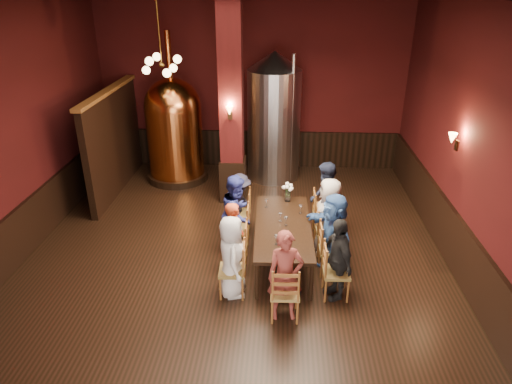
# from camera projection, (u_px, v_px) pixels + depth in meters

# --- Properties ---
(room) EXTENTS (10.00, 10.02, 4.50)m
(room) POSITION_uv_depth(u_px,v_px,m) (231.00, 149.00, 7.45)
(room) COLOR black
(room) RESTS_ON ground
(wainscot_right) EXTENTS (0.08, 9.90, 1.00)m
(wainscot_right) POSITION_uv_depth(u_px,v_px,m) (458.00, 248.00, 7.98)
(wainscot_right) COLOR black
(wainscot_right) RESTS_ON ground
(wainscot_back) EXTENTS (7.90, 0.08, 1.00)m
(wainscot_back) POSITION_uv_depth(u_px,v_px,m) (252.00, 148.00, 12.68)
(wainscot_back) COLOR black
(wainscot_back) RESTS_ON ground
(wainscot_left) EXTENTS (0.08, 9.90, 1.00)m
(wainscot_left) POSITION_uv_depth(u_px,v_px,m) (20.00, 235.00, 8.40)
(wainscot_left) COLOR black
(wainscot_left) RESTS_ON ground
(column) EXTENTS (0.58, 0.58, 4.50)m
(column) POSITION_uv_depth(u_px,v_px,m) (231.00, 106.00, 10.00)
(column) COLOR #420E0E
(column) RESTS_ON ground
(partition) EXTENTS (0.22, 3.50, 2.40)m
(partition) POSITION_uv_depth(u_px,v_px,m) (114.00, 143.00, 10.96)
(partition) COLOR black
(partition) RESTS_ON ground
(pendant_cluster) EXTENTS (0.90, 0.90, 1.70)m
(pendant_cluster) POSITION_uv_depth(u_px,v_px,m) (162.00, 65.00, 9.80)
(pendant_cluster) COLOR #A57226
(pendant_cluster) RESTS_ON room
(sconce_wall) EXTENTS (0.20, 0.20, 0.36)m
(sconce_wall) POSITION_uv_depth(u_px,v_px,m) (457.00, 141.00, 7.99)
(sconce_wall) COLOR black
(sconce_wall) RESTS_ON room
(sconce_column) EXTENTS (0.20, 0.20, 0.36)m
(sconce_column) POSITION_uv_depth(u_px,v_px,m) (230.00, 112.00, 9.75)
(sconce_column) COLOR black
(sconce_column) RESTS_ON column
(dining_table) EXTENTS (1.06, 2.43, 0.75)m
(dining_table) POSITION_uv_depth(u_px,v_px,m) (283.00, 228.00, 8.24)
(dining_table) COLOR black
(dining_table) RESTS_ON ground
(chair_0) EXTENTS (0.47, 0.47, 0.92)m
(chair_0) POSITION_uv_depth(u_px,v_px,m) (232.00, 270.00, 7.45)
(chair_0) COLOR brown
(chair_0) RESTS_ON ground
(person_0) EXTENTS (0.58, 0.77, 1.43)m
(person_0) POSITION_uv_depth(u_px,v_px,m) (232.00, 257.00, 7.34)
(person_0) COLOR silver
(person_0) RESTS_ON ground
(chair_1) EXTENTS (0.47, 0.47, 0.92)m
(chair_1) POSITION_uv_depth(u_px,v_px,m) (235.00, 248.00, 8.06)
(chair_1) COLOR brown
(chair_1) RESTS_ON ground
(person_1) EXTENTS (0.35, 0.51, 1.35)m
(person_1) POSITION_uv_depth(u_px,v_px,m) (235.00, 238.00, 7.97)
(person_1) COLOR #CE4423
(person_1) RESTS_ON ground
(chair_2) EXTENTS (0.47, 0.47, 0.92)m
(chair_2) POSITION_uv_depth(u_px,v_px,m) (238.00, 229.00, 8.66)
(chair_2) COLOR brown
(chair_2) RESTS_ON ground
(person_2) EXTENTS (0.57, 0.83, 1.56)m
(person_2) POSITION_uv_depth(u_px,v_px,m) (237.00, 214.00, 8.52)
(person_2) COLOR navy
(person_2) RESTS_ON ground
(chair_3) EXTENTS (0.47, 0.47, 0.92)m
(chair_3) POSITION_uv_depth(u_px,v_px,m) (240.00, 213.00, 9.26)
(chair_3) COLOR brown
(chair_3) RESTS_ON ground
(person_3) EXTENTS (0.69, 0.94, 1.31)m
(person_3) POSITION_uv_depth(u_px,v_px,m) (240.00, 205.00, 9.18)
(person_3) COLOR black
(person_3) RESTS_ON ground
(chair_4) EXTENTS (0.47, 0.47, 0.92)m
(chair_4) POSITION_uv_depth(u_px,v_px,m) (336.00, 272.00, 7.40)
(chair_4) COLOR brown
(chair_4) RESTS_ON ground
(person_4) EXTENTS (0.61, 0.91, 1.43)m
(person_4) POSITION_uv_depth(u_px,v_px,m) (338.00, 259.00, 7.29)
(person_4) COLOR black
(person_4) RESTS_ON ground
(chair_5) EXTENTS (0.47, 0.47, 0.92)m
(chair_5) POSITION_uv_depth(u_px,v_px,m) (331.00, 250.00, 8.01)
(chair_5) COLOR brown
(chair_5) RESTS_ON ground
(person_5) EXTENTS (0.92, 1.49, 1.54)m
(person_5) POSITION_uv_depth(u_px,v_px,m) (333.00, 235.00, 7.88)
(person_5) COLOR #365FA4
(person_5) RESTS_ON ground
(chair_6) EXTENTS (0.47, 0.47, 0.92)m
(chair_6) POSITION_uv_depth(u_px,v_px,m) (327.00, 231.00, 8.61)
(chair_6) COLOR brown
(chair_6) RESTS_ON ground
(person_6) EXTENTS (0.50, 0.76, 1.52)m
(person_6) POSITION_uv_depth(u_px,v_px,m) (328.00, 217.00, 8.48)
(person_6) COLOR beige
(person_6) RESTS_ON ground
(chair_7) EXTENTS (0.47, 0.47, 0.92)m
(chair_7) POSITION_uv_depth(u_px,v_px,m) (324.00, 214.00, 9.21)
(chair_7) COLOR brown
(chair_7) RESTS_ON ground
(person_7) EXTENTS (0.45, 0.79, 1.56)m
(person_7) POSITION_uv_depth(u_px,v_px,m) (325.00, 200.00, 9.08)
(person_7) COLOR #1B2137
(person_7) RESTS_ON ground
(chair_8) EXTENTS (0.47, 0.47, 0.92)m
(chair_8) POSITION_uv_depth(u_px,v_px,m) (285.00, 292.00, 6.93)
(chair_8) COLOR brown
(chair_8) RESTS_ON ground
(person_8) EXTENTS (0.59, 0.43, 1.49)m
(person_8) POSITION_uv_depth(u_px,v_px,m) (285.00, 276.00, 6.81)
(person_8) COLOR maroon
(person_8) RESTS_ON ground
(copper_kettle) EXTENTS (1.66, 1.66, 3.71)m
(copper_kettle) POSITION_uv_depth(u_px,v_px,m) (174.00, 129.00, 11.48)
(copper_kettle) COLOR black
(copper_kettle) RESTS_ON ground
(steel_vessel) EXTENTS (1.44, 1.44, 3.23)m
(steel_vessel) POSITION_uv_depth(u_px,v_px,m) (274.00, 117.00, 11.48)
(steel_vessel) COLOR #B2B2B7
(steel_vessel) RESTS_ON ground
(rose_vase) EXTENTS (0.23, 0.23, 0.39)m
(rose_vase) POSITION_uv_depth(u_px,v_px,m) (288.00, 189.00, 9.00)
(rose_vase) COLOR white
(rose_vase) RESTS_ON dining_table
(wine_glass_0) EXTENTS (0.07, 0.07, 0.17)m
(wine_glass_0) POSITION_uv_depth(u_px,v_px,m) (301.00, 209.00, 8.60)
(wine_glass_0) COLOR white
(wine_glass_0) RESTS_ON dining_table
(wine_glass_1) EXTENTS (0.07, 0.07, 0.17)m
(wine_glass_1) POSITION_uv_depth(u_px,v_px,m) (286.00, 221.00, 8.17)
(wine_glass_1) COLOR white
(wine_glass_1) RESTS_ON dining_table
(wine_glass_2) EXTENTS (0.07, 0.07, 0.17)m
(wine_glass_2) POSITION_uv_depth(u_px,v_px,m) (276.00, 240.00, 7.59)
(wine_glass_2) COLOR white
(wine_glass_2) RESTS_ON dining_table
(wine_glass_3) EXTENTS (0.07, 0.07, 0.17)m
(wine_glass_3) POSITION_uv_depth(u_px,v_px,m) (285.00, 236.00, 7.71)
(wine_glass_3) COLOR white
(wine_glass_3) RESTS_ON dining_table
(wine_glass_4) EXTENTS (0.07, 0.07, 0.17)m
(wine_glass_4) POSITION_uv_depth(u_px,v_px,m) (280.00, 217.00, 8.31)
(wine_glass_4) COLOR white
(wine_glass_4) RESTS_ON dining_table
(wine_glass_5) EXTENTS (0.07, 0.07, 0.17)m
(wine_glass_5) POSITION_uv_depth(u_px,v_px,m) (266.00, 203.00, 8.82)
(wine_glass_5) COLOR white
(wine_glass_5) RESTS_ON dining_table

